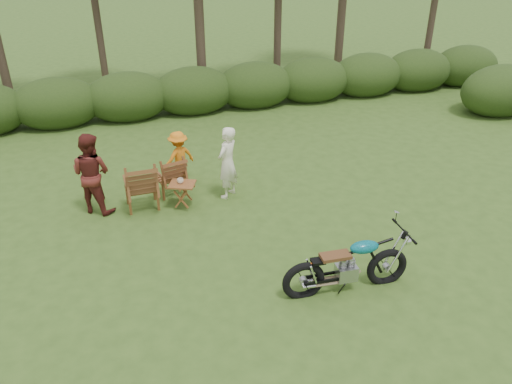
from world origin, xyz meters
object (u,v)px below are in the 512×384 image
object	(u,v)px
side_table	(183,195)
adult_b	(98,210)
cup	(180,181)
adult_a	(228,196)
child	(181,181)
lawn_chair_right	(171,193)
lawn_chair_left	(144,207)
motorcycle	(344,288)

from	to	relation	value
side_table	adult_b	distance (m)	1.79
cup	adult_a	distance (m)	1.21
cup	child	world-z (taller)	cup
lawn_chair_right	cup	distance (m)	0.88
cup	adult_a	bearing A→B (deg)	8.65
side_table	child	distance (m)	1.22
adult_b	child	world-z (taller)	adult_b
adult_a	side_table	bearing A→B (deg)	-32.75
lawn_chair_left	adult_b	distance (m)	0.93
side_table	adult_a	xyz separation A→B (m)	(1.01, 0.19, -0.27)
lawn_chair_left	side_table	bearing A→B (deg)	160.72
motorcycle	adult_b	bearing A→B (deg)	137.47
lawn_chair_right	cup	world-z (taller)	cup
side_table	adult_b	bearing A→B (deg)	166.31
adult_a	child	size ratio (longest dim) A/B	1.31
motorcycle	adult_b	distance (m)	5.33
cup	adult_a	xyz separation A→B (m)	(1.04, 0.16, -0.60)
motorcycle	lawn_chair_right	size ratio (longest dim) A/B	2.21
lawn_chair_left	child	xyz separation A→B (m)	(0.95, 0.93, 0.00)
lawn_chair_left	cup	bearing A→B (deg)	162.15
lawn_chair_right	side_table	xyz separation A→B (m)	(0.16, -0.67, 0.27)
adult_a	adult_b	size ratio (longest dim) A/B	0.94
lawn_chair_left	adult_a	xyz separation A→B (m)	(1.81, -0.07, 0.00)
motorcycle	adult_a	bearing A→B (deg)	108.68
motorcycle	child	distance (m)	4.95
lawn_chair_left	adult_a	bearing A→B (deg)	176.13
side_table	adult_a	distance (m)	1.06
motorcycle	lawn_chair_left	bearing A→B (deg)	130.74
adult_a	adult_b	xyz separation A→B (m)	(-2.72, 0.23, 0.00)
side_table	motorcycle	bearing A→B (deg)	-59.64
lawn_chair_right	cup	xyz separation A→B (m)	(0.13, -0.64, 0.60)
lawn_chair_left	side_table	size ratio (longest dim) A/B	1.91
side_table	cup	bearing A→B (deg)	133.43
lawn_chair_right	adult_b	xyz separation A→B (m)	(-1.56, -0.25, 0.00)
adult_b	child	size ratio (longest dim) A/B	1.39
side_table	child	bearing A→B (deg)	83.01
lawn_chair_left	child	world-z (taller)	child
adult_b	motorcycle	bearing A→B (deg)	170.30
adult_a	child	world-z (taller)	adult_a
adult_b	child	distance (m)	2.01
lawn_chair_right	adult_a	size ratio (longest dim) A/B	0.58
lawn_chair_right	child	bearing A→B (deg)	-133.17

